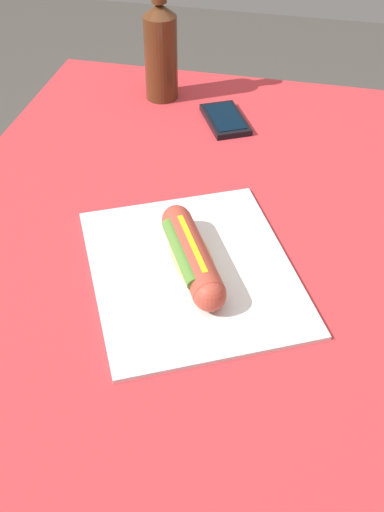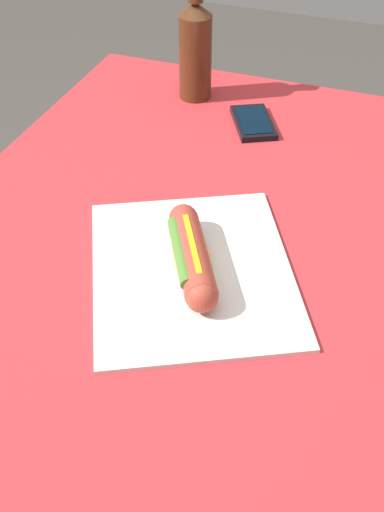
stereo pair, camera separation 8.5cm
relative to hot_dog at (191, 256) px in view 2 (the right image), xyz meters
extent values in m
plane|color=#47423D|center=(0.05, 0.05, -0.79)|extent=(6.00, 6.00, 0.00)
cylinder|color=brown|center=(0.53, -0.23, -0.43)|extent=(0.07, 0.07, 0.72)
cylinder|color=brown|center=(0.53, 0.32, -0.43)|extent=(0.07, 0.07, 0.72)
cube|color=brown|center=(0.05, 0.05, -0.05)|extent=(1.11, 0.71, 0.03)
cube|color=#B72D33|center=(0.05, 0.05, -0.03)|extent=(1.17, 0.77, 0.00)
cube|color=silver|center=(0.00, 0.00, -0.03)|extent=(0.43, 0.40, 0.01)
ellipsoid|color=tan|center=(0.00, 0.00, 0.00)|extent=(0.16, 0.12, 0.04)
cylinder|color=#A83D2D|center=(0.00, 0.00, 0.00)|extent=(0.17, 0.12, 0.05)
sphere|color=#A83D2D|center=(0.07, 0.04, 0.00)|extent=(0.04, 0.04, 0.04)
sphere|color=#A83D2D|center=(-0.07, -0.04, 0.00)|extent=(0.04, 0.04, 0.04)
cube|color=yellow|center=(0.00, 0.00, 0.02)|extent=(0.11, 0.07, 0.00)
cylinder|color=#4C7A2D|center=(-0.01, 0.01, 0.01)|extent=(0.13, 0.08, 0.02)
cube|color=black|center=(0.43, 0.03, -0.02)|extent=(0.14, 0.12, 0.01)
cube|color=black|center=(0.43, 0.03, -0.02)|extent=(0.12, 0.10, 0.00)
cylinder|color=#4C2814|center=(0.51, 0.18, 0.05)|extent=(0.07, 0.07, 0.17)
cone|color=#4C2814|center=(0.51, 0.18, 0.15)|extent=(0.07, 0.07, 0.03)
camera|label=1|loc=(-0.65, -0.15, 0.59)|focal=44.72mm
camera|label=2|loc=(-0.63, -0.23, 0.59)|focal=44.72mm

